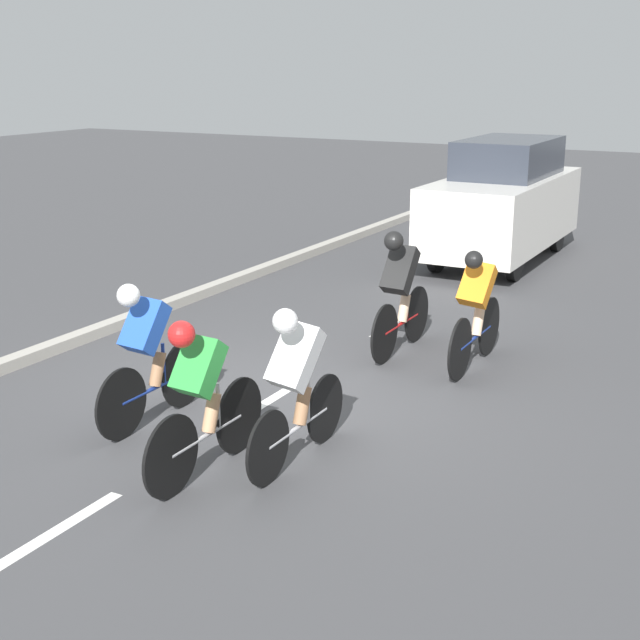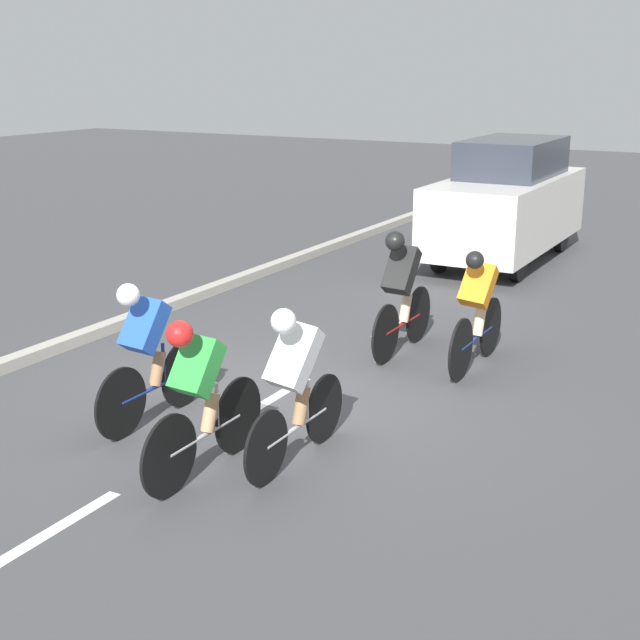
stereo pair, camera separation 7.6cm
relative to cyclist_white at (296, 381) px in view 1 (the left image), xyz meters
name	(u,v)px [view 1 (the left image)]	position (x,y,z in m)	size (l,w,h in m)	color
ground_plane	(271,400)	(1.04, -1.26, -0.79)	(60.00, 60.00, 0.00)	#424244
lane_stripe_near	(56,531)	(1.04, 1.89, -0.79)	(0.12, 1.40, 0.01)	white
lane_stripe_mid	(273,398)	(1.04, -1.31, -0.79)	(0.12, 1.40, 0.01)	white
lane_stripe_far	(395,324)	(1.04, -4.51, -0.79)	(0.12, 1.40, 0.01)	white
curb	(51,348)	(4.24, -1.31, -0.72)	(0.20, 27.63, 0.14)	#A8A399
cyclist_white	(296,381)	(0.00, 0.00, 0.00)	(0.39, 1.68, 1.51)	black
cyclist_blue	(147,350)	(1.73, -0.12, -0.02)	(0.35, 1.67, 1.49)	black
cyclist_orange	(476,307)	(-0.52, -3.25, -0.05)	(0.37, 1.76, 1.46)	black
cyclist_black	(400,289)	(0.48, -3.35, 0.03)	(0.34, 1.71, 1.57)	black
cyclist_green	(201,394)	(0.60, 0.57, -0.03)	(0.34, 1.72, 1.47)	black
support_car	(503,201)	(1.01, -9.16, 0.29)	(1.70, 4.42, 2.16)	black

